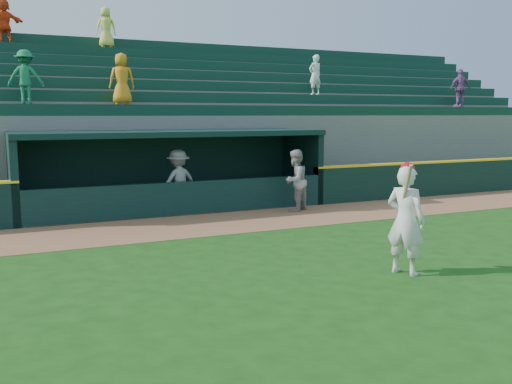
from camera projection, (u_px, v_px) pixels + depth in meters
ground at (291, 269)px, 11.02m from camera, size 120.00×120.00×0.00m
warning_track at (204, 224)px, 15.41m from camera, size 40.00×3.00×0.01m
field_wall_right at (488, 176)px, 21.98m from camera, size 15.50×0.30×1.20m
wall_stripe_right at (489, 160)px, 21.90m from camera, size 15.50×0.32×0.06m
dugout_player_front at (295, 181)px, 17.44m from camera, size 1.16×1.08×1.89m
dugout_player_inside at (178, 181)px, 17.26m from camera, size 1.36×0.98×1.90m
dugout at (170, 165)px, 18.01m from camera, size 9.40×2.80×2.46m
stands at (134, 129)px, 21.95m from camera, size 34.50×6.34×7.47m
batter_at_plate at (406, 219)px, 10.54m from camera, size 0.74×0.89×2.11m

